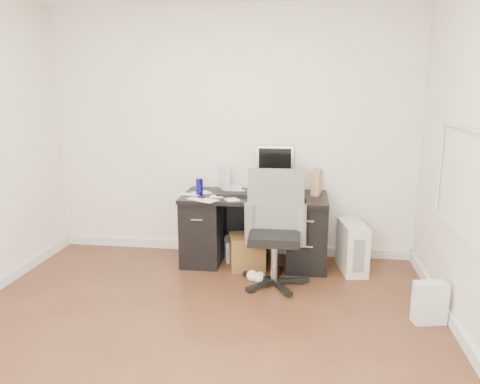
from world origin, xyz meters
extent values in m
plane|color=#422415|center=(0.00, 0.00, 0.00)|extent=(4.00, 4.00, 0.00)
cube|color=silver|center=(0.00, 2.00, 1.35)|extent=(4.00, 0.02, 2.70)
cube|color=silver|center=(0.00, 1.99, 0.05)|extent=(4.00, 0.03, 0.10)
cube|color=silver|center=(1.99, 0.00, 0.05)|extent=(0.03, 4.00, 0.10)
cube|color=black|center=(0.30, 1.65, 0.73)|extent=(1.50, 0.70, 0.04)
cube|color=black|center=(-0.25, 1.65, 0.35)|extent=(0.40, 0.60, 0.71)
cube|color=black|center=(0.85, 1.65, 0.35)|extent=(0.40, 0.60, 0.71)
cube|color=black|center=(0.30, 1.98, 0.45)|extent=(0.70, 0.03, 0.51)
cube|color=black|center=(0.13, 1.62, 0.76)|extent=(0.47, 0.20, 0.03)
sphere|color=#B1B1B6|center=(0.53, 1.55, 0.78)|extent=(0.08, 0.08, 0.06)
cylinder|color=navy|center=(-0.28, 1.61, 0.83)|extent=(0.10, 0.10, 0.17)
cube|color=silver|center=(-0.06, 1.87, 0.88)|extent=(0.20, 0.25, 0.27)
cube|color=#9A714A|center=(0.93, 1.78, 0.88)|extent=(0.15, 0.24, 0.26)
cube|color=yellow|center=(0.70, 1.47, 0.77)|extent=(0.25, 0.28, 0.04)
cube|color=beige|center=(1.31, 1.59, 0.25)|extent=(0.30, 0.53, 0.50)
cube|color=silver|center=(1.82, 0.55, 0.17)|extent=(0.28, 0.23, 0.34)
cube|color=#4A3216|center=(0.24, 1.52, 0.17)|extent=(0.42, 0.42, 0.35)
cube|color=slate|center=(0.14, 1.79, 0.11)|extent=(0.45, 0.40, 0.22)
camera|label=1|loc=(0.80, -3.06, 1.84)|focal=35.00mm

